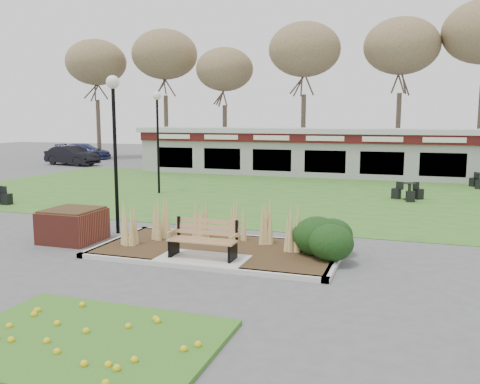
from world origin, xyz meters
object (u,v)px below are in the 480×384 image
(lamp_post_mid_right, at_px, (114,119))
(car_black, at_px, (72,156))
(lamp_post_far_left, at_px, (157,120))
(car_silver, at_px, (76,151))
(car_blue, at_px, (84,151))
(park_bench, at_px, (204,239))
(brick_planter, at_px, (73,225))
(food_pavilion, at_px, (329,152))
(bistro_set_b, at_px, (408,194))

(lamp_post_mid_right, relative_size, car_black, 1.09)
(lamp_post_far_left, relative_size, car_black, 1.08)
(lamp_post_mid_right, relative_size, car_silver, 1.27)
(lamp_post_mid_right, distance_m, car_blue, 30.05)
(park_bench, height_order, lamp_post_far_left, lamp_post_far_left)
(car_blue, bearing_deg, car_silver, 49.41)
(lamp_post_mid_right, distance_m, lamp_post_far_left, 8.29)
(brick_planter, xyz_separation_m, food_pavilion, (4.40, 18.96, 1.00))
(park_bench, distance_m, car_black, 28.39)
(park_bench, distance_m, lamp_post_mid_right, 5.16)
(brick_planter, xyz_separation_m, car_silver, (-19.01, 26.00, 0.16))
(brick_planter, bearing_deg, lamp_post_mid_right, 63.23)
(park_bench, distance_m, brick_planter, 4.47)
(brick_planter, height_order, car_blue, car_blue)
(car_silver, bearing_deg, lamp_post_mid_right, -139.57)
(park_bench, height_order, food_pavilion, food_pavilion)
(park_bench, xyz_separation_m, brick_planter, (-4.40, 0.75, -0.11))
(bistro_set_b, height_order, car_blue, car_blue)
(lamp_post_far_left, height_order, car_black, lamp_post_far_left)
(brick_planter, bearing_deg, lamp_post_far_left, 102.47)
(bistro_set_b, xyz_separation_m, car_blue, (-26.61, 14.26, 0.41))
(bistro_set_b, bearing_deg, car_black, 159.14)
(lamp_post_far_left, bearing_deg, car_silver, 135.23)
(brick_planter, xyz_separation_m, car_blue, (-17.50, 25.08, 0.19))
(lamp_post_mid_right, bearing_deg, park_bench, -28.81)
(car_black, bearing_deg, lamp_post_mid_right, -129.61)
(lamp_post_far_left, relative_size, car_blue, 1.02)
(park_bench, height_order, lamp_post_mid_right, lamp_post_mid_right)
(food_pavilion, bearing_deg, car_blue, 164.39)
(car_black, bearing_deg, brick_planter, -132.69)
(food_pavilion, xyz_separation_m, car_silver, (-23.41, 7.04, -0.84))
(lamp_post_far_left, height_order, bistro_set_b, lamp_post_far_left)
(car_silver, bearing_deg, car_black, -144.20)
(lamp_post_far_left, relative_size, car_silver, 1.26)
(car_silver, distance_m, car_blue, 1.76)
(brick_planter, height_order, bistro_set_b, brick_planter)
(bistro_set_b, distance_m, car_silver, 31.95)
(brick_planter, relative_size, car_blue, 0.32)
(park_bench, bearing_deg, car_silver, 131.19)
(park_bench, distance_m, car_blue, 33.87)
(park_bench, height_order, brick_planter, park_bench)
(park_bench, xyz_separation_m, car_black, (-19.38, 20.75, 0.14))
(bistro_set_b, bearing_deg, brick_planter, -130.07)
(car_blue, bearing_deg, car_black, -162.78)
(car_silver, bearing_deg, park_bench, -136.92)
(park_bench, relative_size, car_blue, 0.37)
(lamp_post_mid_right, height_order, bistro_set_b, lamp_post_mid_right)
(lamp_post_far_left, xyz_separation_m, bistro_set_b, (11.13, 1.67, -3.18))
(brick_planter, height_order, lamp_post_far_left, lamp_post_far_left)
(lamp_post_far_left, bearing_deg, bistro_set_b, 8.55)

